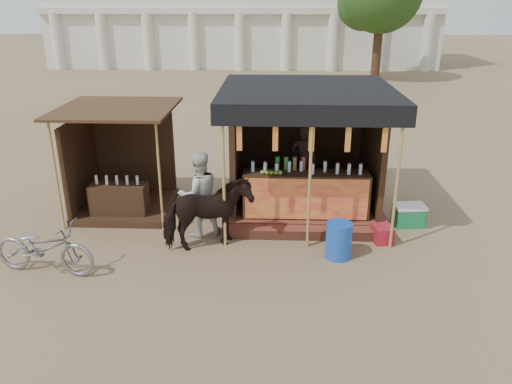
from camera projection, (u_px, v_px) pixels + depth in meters
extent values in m
plane|color=#846B4C|center=(252.00, 288.00, 8.32)|extent=(120.00, 120.00, 0.00)
cube|color=brown|center=(302.00, 202.00, 11.49)|extent=(3.40, 2.80, 0.22)
cube|color=brown|center=(306.00, 232.00, 10.06)|extent=(3.40, 0.35, 0.20)
cube|color=#392414|center=(306.00, 194.00, 10.40)|extent=(2.60, 0.55, 0.95)
cube|color=red|center=(306.00, 199.00, 10.13)|extent=(2.50, 0.02, 0.88)
cube|color=#392414|center=(302.00, 131.00, 12.16)|extent=(3.00, 0.12, 2.50)
cube|color=#392414|center=(237.00, 145.00, 11.05)|extent=(0.12, 2.50, 2.50)
cube|color=#392414|center=(373.00, 146.00, 10.94)|extent=(0.12, 2.50, 2.50)
cube|color=black|center=(307.00, 89.00, 10.34)|extent=(3.60, 3.60, 0.06)
cube|color=black|center=(313.00, 117.00, 8.75)|extent=(3.60, 0.06, 0.36)
cylinder|color=tan|center=(224.00, 179.00, 9.28)|extent=(0.06, 0.06, 2.75)
cylinder|color=tan|center=(310.00, 180.00, 9.22)|extent=(0.06, 0.06, 2.75)
cylinder|color=tan|center=(397.00, 181.00, 9.16)|extent=(0.06, 0.06, 2.75)
cube|color=red|center=(239.00, 136.00, 8.96)|extent=(0.10, 0.02, 0.55)
cube|color=red|center=(275.00, 136.00, 8.94)|extent=(0.10, 0.02, 0.55)
cube|color=red|center=(312.00, 137.00, 8.92)|extent=(0.10, 0.02, 0.55)
cube|color=red|center=(348.00, 137.00, 8.89)|extent=(0.10, 0.02, 0.55)
cube|color=red|center=(385.00, 137.00, 8.87)|extent=(0.10, 0.02, 0.55)
imported|color=black|center=(304.00, 161.00, 11.24)|extent=(0.70, 0.55, 1.70)
cube|color=#392414|center=(127.00, 206.00, 11.37)|extent=(2.00, 2.00, 0.15)
cube|color=#392414|center=(135.00, 153.00, 11.90)|extent=(1.90, 0.10, 2.10)
cube|color=#392414|center=(81.00, 165.00, 11.05)|extent=(0.10, 1.90, 2.10)
cube|color=#472D19|center=(116.00, 108.00, 10.45)|extent=(2.40, 2.40, 0.06)
cylinder|color=tan|center=(56.00, 176.00, 10.03)|extent=(0.05, 0.05, 2.35)
cylinder|color=tan|center=(160.00, 177.00, 9.96)|extent=(0.05, 0.05, 2.35)
cube|color=#392414|center=(120.00, 202.00, 10.79)|extent=(1.20, 0.50, 0.80)
imported|color=black|center=(207.00, 215.00, 9.41)|extent=(1.82, 1.34, 1.40)
imported|color=gray|center=(44.00, 248.00, 8.63)|extent=(1.92, 0.91, 0.97)
imported|color=silver|center=(199.00, 194.00, 9.90)|extent=(1.05, 0.95, 1.75)
cylinder|color=blue|center=(339.00, 240.00, 9.20)|extent=(0.48, 0.48, 0.69)
cube|color=maroon|center=(383.00, 234.00, 9.84)|extent=(0.41, 0.44, 0.33)
cube|color=#1B7D46|center=(409.00, 216.00, 10.55)|extent=(0.66, 0.48, 0.40)
cube|color=white|center=(410.00, 206.00, 10.46)|extent=(0.68, 0.51, 0.06)
cube|color=silver|center=(243.00, 5.00, 34.83)|extent=(26.00, 7.00, 8.00)
cube|color=silver|center=(240.00, 11.00, 31.59)|extent=(26.00, 0.50, 0.40)
cylinder|color=silver|center=(58.00, 41.00, 32.72)|extent=(0.70, 0.70, 3.60)
cylinder|color=silver|center=(103.00, 41.00, 32.61)|extent=(0.70, 0.70, 3.60)
cylinder|color=silver|center=(148.00, 42.00, 32.50)|extent=(0.70, 0.70, 3.60)
cylinder|color=silver|center=(194.00, 42.00, 32.39)|extent=(0.70, 0.70, 3.60)
cylinder|color=silver|center=(240.00, 42.00, 32.28)|extent=(0.70, 0.70, 3.60)
cylinder|color=silver|center=(286.00, 42.00, 32.18)|extent=(0.70, 0.70, 3.60)
cylinder|color=silver|center=(333.00, 42.00, 32.07)|extent=(0.70, 0.70, 3.60)
cylinder|color=silver|center=(380.00, 42.00, 31.96)|extent=(0.70, 0.70, 3.60)
cylinder|color=silver|center=(427.00, 42.00, 31.85)|extent=(0.70, 0.70, 3.60)
cylinder|color=#382314|center=(377.00, 45.00, 27.83)|extent=(0.50, 0.50, 4.00)
sphere|color=#2D4D1A|center=(364.00, 3.00, 27.61)|extent=(2.99, 2.99, 2.99)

